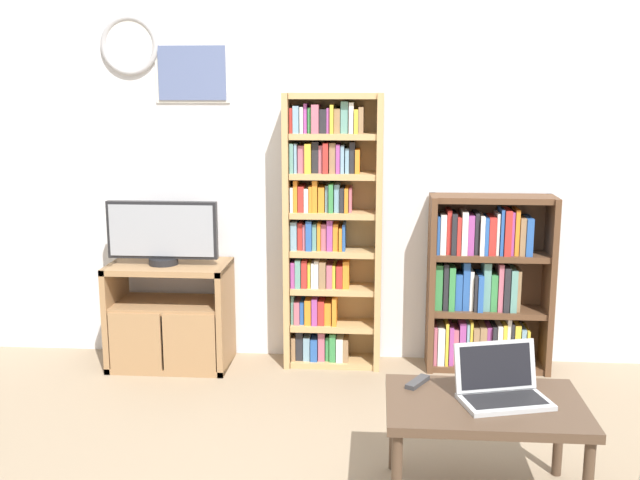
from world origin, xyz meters
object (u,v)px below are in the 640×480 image
at_px(tv_stand, 170,315).
at_px(television, 162,233).
at_px(coffee_table, 485,413).
at_px(remote_near_laptop, 418,382).
at_px(bookshelf_tall, 328,230).
at_px(bookshelf_short, 484,286).
at_px(laptop, 501,387).

xyz_separation_m(tv_stand, television, (-0.02, -0.01, 0.53)).
distance_m(coffee_table, remote_near_laptop, 0.33).
xyz_separation_m(television, coffee_table, (1.78, -1.45, -0.47)).
xyz_separation_m(bookshelf_tall, bookshelf_short, (0.97, -0.00, -0.34)).
bearing_deg(remote_near_laptop, bookshelf_short, -79.20).
bearing_deg(bookshelf_tall, coffee_table, -64.23).
bearing_deg(remote_near_laptop, television, -11.01).
xyz_separation_m(bookshelf_tall, coffee_table, (0.77, -1.59, -0.48)).
relative_size(bookshelf_tall, laptop, 4.13).
relative_size(bookshelf_tall, bookshelf_short, 1.56).
distance_m(tv_stand, bookshelf_tall, 1.13).
bearing_deg(bookshelf_tall, bookshelf_short, -0.13).
xyz_separation_m(television, bookshelf_tall, (1.01, 0.13, 0.01)).
height_order(bookshelf_short, coffee_table, bookshelf_short).
xyz_separation_m(tv_stand, laptop, (1.82, -1.44, 0.17)).
xyz_separation_m(television, remote_near_laptop, (1.50, -1.28, -0.41)).
bearing_deg(coffee_table, television, 140.74).
relative_size(television, bookshelf_tall, 0.40).
xyz_separation_m(bookshelf_short, remote_near_laptop, (-0.48, -1.42, -0.08)).
height_order(coffee_table, remote_near_laptop, remote_near_laptop).
xyz_separation_m(bookshelf_short, coffee_table, (-0.21, -1.58, -0.14)).
bearing_deg(bookshelf_short, coffee_table, -97.39).
relative_size(bookshelf_short, coffee_table, 1.33).
bearing_deg(tv_stand, remote_near_laptop, -41.15).
height_order(coffee_table, laptop, laptop).
relative_size(tv_stand, television, 1.09).
relative_size(bookshelf_tall, remote_near_laptop, 10.59).
bearing_deg(laptop, bookshelf_short, 69.38).
relative_size(bookshelf_short, laptop, 2.65).
distance_m(tv_stand, laptop, 2.32).
height_order(bookshelf_tall, bookshelf_short, bookshelf_tall).
distance_m(bookshelf_short, laptop, 1.57).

